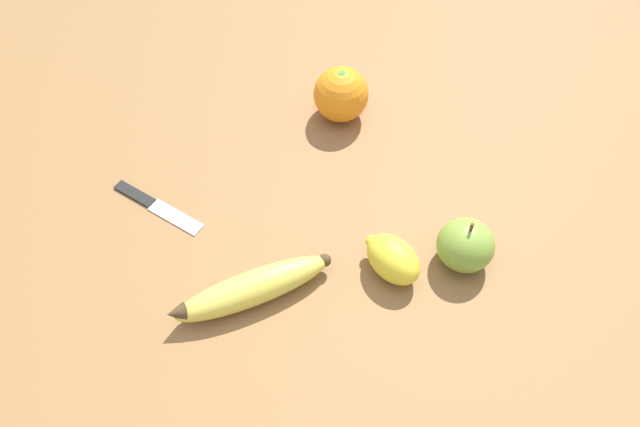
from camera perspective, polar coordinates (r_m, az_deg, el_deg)
The scene contains 6 objects.
ground_plane at distance 0.87m, azimuth 1.99°, elevation -1.36°, with size 3.00×3.00×0.00m, color olive.
banana at distance 0.80m, azimuth -6.33°, elevation -6.78°, with size 0.21×0.11×0.04m.
orange at distance 0.99m, azimuth 1.93°, elevation 10.84°, with size 0.09×0.09×0.09m.
apple at distance 0.83m, azimuth 13.16°, elevation -2.83°, with size 0.08×0.08×0.08m.
lemon at distance 0.81m, azimuth 6.74°, elevation -4.07°, with size 0.06×0.09×0.06m.
paring_knife at distance 0.92m, azimuth -14.92°, elevation 0.80°, with size 0.06×0.15×0.01m.
Camera 1 is at (0.37, 0.35, 0.71)m, focal length 35.00 mm.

